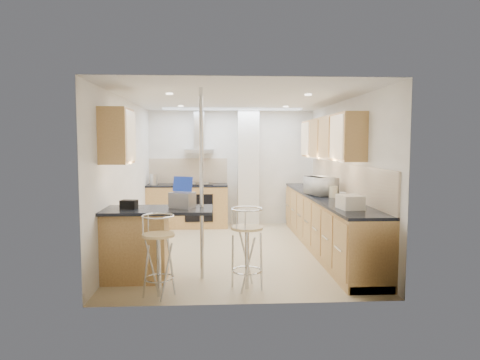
{
  "coord_description": "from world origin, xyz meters",
  "views": [
    {
      "loc": [
        -0.34,
        -7.01,
        1.78
      ],
      "look_at": [
        0.07,
        0.2,
        1.17
      ],
      "focal_mm": 32.0,
      "sensor_mm": 36.0,
      "label": 1
    }
  ],
  "objects": [
    {
      "name": "bar_stool_near",
      "position": [
        -1.01,
        -2.1,
        0.49
      ],
      "size": [
        0.45,
        0.45,
        0.97
      ],
      "primitive_type": null,
      "rotation": [
        0.0,
        0.0,
        -0.13
      ],
      "color": "tan",
      "rests_on": "ground"
    },
    {
      "name": "bread_bin",
      "position": [
        1.43,
        -1.5,
        1.01
      ],
      "size": [
        0.31,
        0.37,
        0.18
      ],
      "primitive_type": "cube",
      "rotation": [
        0.0,
        0.0,
        0.1
      ],
      "color": "silver",
      "rests_on": "right_counter"
    },
    {
      "name": "jar_c",
      "position": [
        1.54,
        -0.3,
        1.01
      ],
      "size": [
        0.16,
        0.16,
        0.18
      ],
      "primitive_type": "cylinder",
      "rotation": [
        0.0,
        0.0,
        0.13
      ],
      "color": "beige",
      "rests_on": "right_counter"
    },
    {
      "name": "jar_d",
      "position": [
        1.52,
        -0.87,
        1.0
      ],
      "size": [
        0.13,
        0.13,
        0.15
      ],
      "primitive_type": "cylinder",
      "rotation": [
        0.0,
        0.0,
        0.31
      ],
      "color": "white",
      "rests_on": "right_counter"
    },
    {
      "name": "jar_b",
      "position": [
        1.5,
        1.52,
        0.99
      ],
      "size": [
        0.15,
        0.15,
        0.14
      ],
      "primitive_type": "cylinder",
      "rotation": [
        0.0,
        0.0,
        0.44
      ],
      "color": "silver",
      "rests_on": "right_counter"
    },
    {
      "name": "bag",
      "position": [
        -1.47,
        -1.44,
        1.0
      ],
      "size": [
        0.23,
        0.18,
        0.11
      ],
      "primitive_type": "cube",
      "rotation": [
        0.0,
        0.0,
        -0.17
      ],
      "color": "black",
      "rests_on": "peninsula"
    },
    {
      "name": "room_shell",
      "position": [
        0.32,
        0.38,
        1.54
      ],
      "size": [
        3.64,
        4.84,
        2.51
      ],
      "color": "silver",
      "rests_on": "ground"
    },
    {
      "name": "right_counter",
      "position": [
        1.5,
        0.0,
        0.46
      ],
      "size": [
        0.63,
        4.4,
        0.92
      ],
      "color": "#A87843",
      "rests_on": "ground"
    },
    {
      "name": "kettle",
      "position": [
        -1.65,
        1.99,
        1.03
      ],
      "size": [
        0.16,
        0.16,
        0.22
      ],
      "primitive_type": "cylinder",
      "color": "silver",
      "rests_on": "back_counter"
    },
    {
      "name": "peninsula",
      "position": [
        -1.12,
        -1.45,
        0.48
      ],
      "size": [
        1.47,
        0.72,
        0.94
      ],
      "color": "#A87843",
      "rests_on": "ground"
    },
    {
      "name": "laptop",
      "position": [
        -0.79,
        -1.4,
        1.04
      ],
      "size": [
        0.36,
        0.33,
        0.2
      ],
      "primitive_type": "cube",
      "rotation": [
        0.0,
        0.0,
        -0.43
      ],
      "color": "#919298",
      "rests_on": "peninsula"
    },
    {
      "name": "jar_a",
      "position": [
        1.5,
        0.95,
        1.02
      ],
      "size": [
        0.13,
        0.13,
        0.2
      ],
      "primitive_type": "cylinder",
      "rotation": [
        0.0,
        0.0,
        -0.1
      ],
      "color": "silver",
      "rests_on": "right_counter"
    },
    {
      "name": "back_counter",
      "position": [
        -0.95,
        2.1,
        0.46
      ],
      "size": [
        1.7,
        0.63,
        0.92
      ],
      "color": "#A87843",
      "rests_on": "ground"
    },
    {
      "name": "bar_stool_end",
      "position": [
        0.03,
        -1.89,
        0.51
      ],
      "size": [
        0.58,
        0.58,
        1.01
      ],
      "primitive_type": null,
      "rotation": [
        0.0,
        0.0,
        0.78
      ],
      "color": "tan",
      "rests_on": "ground"
    },
    {
      "name": "ground",
      "position": [
        0.0,
        0.0,
        0.0
      ],
      "size": [
        4.8,
        4.8,
        0.0
      ],
      "primitive_type": "plane",
      "color": "tan",
      "rests_on": "ground"
    },
    {
      "name": "microwave",
      "position": [
        1.42,
        0.03,
        1.07
      ],
      "size": [
        0.52,
        0.64,
        0.31
      ],
      "primitive_type": "imported",
      "rotation": [
        0.0,
        0.0,
        1.86
      ],
      "color": "white",
      "rests_on": "right_counter"
    }
  ]
}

